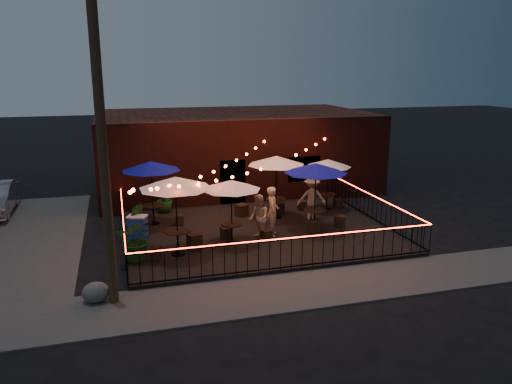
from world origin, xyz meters
TOP-DOWN VIEW (x-y plane):
  - ground at (0.00, 0.00)m, footprint 110.00×110.00m
  - patio at (0.00, 2.00)m, footprint 10.00×8.00m
  - sidewalk at (0.00, -3.25)m, footprint 18.00×2.50m
  - brick_building at (1.00, 9.99)m, footprint 14.00×8.00m
  - utility_pole at (-5.40, -2.60)m, footprint 0.26×0.26m
  - fence_front at (0.00, -2.00)m, footprint 10.00×0.04m
  - fence_left at (-5.00, 2.00)m, footprint 0.04×8.00m
  - fence_right at (5.00, 2.00)m, footprint 0.04×8.00m
  - festoon_lights at (-1.01, 1.70)m, footprint 10.02×8.72m
  - cafe_table_0 at (-3.27, 0.23)m, footprint 3.11×3.11m
  - cafe_table_1 at (-3.80, 3.86)m, footprint 3.10×3.10m
  - cafe_table_2 at (-1.27, 0.80)m, footprint 2.18×2.18m
  - cafe_table_3 at (1.24, 3.40)m, footprint 2.46×2.46m
  - cafe_table_4 at (2.15, 1.36)m, footprint 3.07×3.07m
  - cafe_table_5 at (3.80, 3.95)m, footprint 2.63×2.63m
  - bistro_chair_0 at (-4.05, 0.05)m, footprint 0.42×0.42m
  - bistro_chair_1 at (-2.64, 0.67)m, footprint 0.53×0.53m
  - bistro_chair_2 at (-4.04, 3.90)m, footprint 0.36×0.36m
  - bistro_chair_3 at (-2.81, 3.50)m, footprint 0.36×0.36m
  - bistro_chair_4 at (-1.35, 1.37)m, footprint 0.44×0.44m
  - bistro_chair_5 at (0.02, 0.74)m, footprint 0.43×0.43m
  - bistro_chair_6 at (-0.10, 4.00)m, footprint 0.57×0.57m
  - bistro_chair_7 at (1.49, 3.87)m, footprint 0.56×0.56m
  - bistro_chair_8 at (2.08, 1.10)m, footprint 0.44×0.44m
  - bistro_chair_9 at (3.31, 1.53)m, footprint 0.44×0.44m
  - bistro_chair_10 at (2.73, 4.18)m, footprint 0.36×0.36m
  - bistro_chair_11 at (4.42, 4.09)m, footprint 0.36×0.36m
  - patron_a at (0.42, 1.28)m, footprint 0.64×0.79m
  - patron_b at (-0.23, 0.89)m, footprint 0.71×0.87m
  - patron_c at (2.60, 2.80)m, footprint 1.31×0.93m
  - potted_shrub_a at (-4.60, 0.05)m, footprint 1.47×1.32m
  - potted_shrub_b at (-4.60, 2.38)m, footprint 0.80×0.67m
  - potted_shrub_c at (-3.20, 5.46)m, footprint 0.90×0.90m
  - cooler at (-4.50, 2.16)m, footprint 0.82×0.71m
  - boulder at (-5.87, -2.46)m, footprint 0.89×0.78m

SIDE VIEW (x-z plane):
  - ground at x=0.00m, z-range 0.00..0.00m
  - sidewalk at x=0.00m, z-range 0.00..0.05m
  - patio at x=0.00m, z-range 0.00..0.15m
  - boulder at x=-5.87m, z-range 0.00..0.64m
  - bistro_chair_3 at x=-2.81m, z-range 0.15..0.55m
  - bistro_chair_5 at x=0.02m, z-range 0.15..0.55m
  - bistro_chair_10 at x=2.73m, z-range 0.15..0.55m
  - bistro_chair_11 at x=4.42m, z-range 0.15..0.55m
  - bistro_chair_2 at x=-4.04m, z-range 0.15..0.55m
  - bistro_chair_0 at x=-4.05m, z-range 0.15..0.56m
  - bistro_chair_4 at x=-1.35m, z-range 0.15..0.57m
  - bistro_chair_9 at x=3.31m, z-range 0.15..0.59m
  - bistro_chair_8 at x=2.08m, z-range 0.15..0.62m
  - bistro_chair_7 at x=1.49m, z-range 0.15..0.65m
  - bistro_chair_6 at x=-0.10m, z-range 0.15..0.66m
  - bistro_chair_1 at x=-2.64m, z-range 0.15..0.67m
  - cooler at x=-4.50m, z-range 0.16..1.06m
  - fence_front at x=0.00m, z-range 0.14..1.18m
  - fence_left at x=-5.00m, z-range 0.14..1.18m
  - fence_right at x=5.00m, z-range 0.14..1.18m
  - potted_shrub_c at x=-3.20m, z-range 0.15..1.43m
  - potted_shrub_b at x=-4.60m, z-range 0.15..1.48m
  - potted_shrub_a at x=-4.60m, z-range 0.15..1.61m
  - patron_b at x=-0.23m, z-range 0.15..1.85m
  - patron_c at x=2.60m, z-range 0.15..1.98m
  - patron_a at x=0.42m, z-range 0.15..2.02m
  - brick_building at x=1.00m, z-range 0.00..4.00m
  - cafe_table_5 at x=3.80m, z-range 1.08..3.35m
  - cafe_table_2 at x=-1.27m, z-range 1.11..3.45m
  - cafe_table_1 at x=-3.80m, z-range 1.22..3.80m
  - festoon_lights at x=-1.01m, z-range 1.86..3.18m
  - cafe_table_3 at x=1.24m, z-range 1.24..3.87m
  - cafe_table_4 at x=2.15m, z-range 1.25..3.92m
  - cafe_table_0 at x=-3.27m, z-range 1.27..3.96m
  - utility_pole at x=-5.40m, z-range 0.00..8.00m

